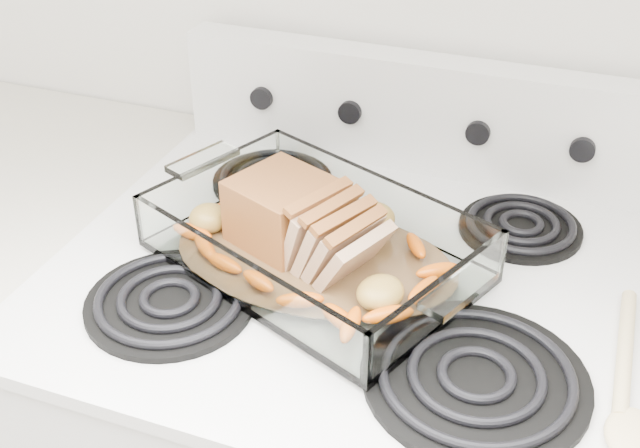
% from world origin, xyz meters
% --- Properties ---
extents(counter_left, '(0.58, 0.68, 0.93)m').
position_xyz_m(counter_left, '(-0.67, 1.66, 0.47)').
color(counter_left, beige).
rests_on(counter_left, ground).
extents(baking_dish, '(0.40, 0.27, 0.08)m').
position_xyz_m(baking_dish, '(-0.05, 1.63, 0.96)').
color(baking_dish, white).
rests_on(baking_dish, electric_range).
extents(pork_roast, '(0.21, 0.11, 0.09)m').
position_xyz_m(pork_roast, '(-0.08, 1.63, 1.00)').
color(pork_roast, brown).
rests_on(pork_roast, baking_dish).
extents(roast_vegetables, '(0.36, 0.20, 0.04)m').
position_xyz_m(roast_vegetables, '(-0.05, 1.67, 0.97)').
color(roast_vegetables, '#CE5710').
rests_on(roast_vegetables, baking_dish).
extents(wooden_spoon, '(0.06, 0.27, 0.02)m').
position_xyz_m(wooden_spoon, '(0.35, 1.52, 0.95)').
color(wooden_spoon, beige).
rests_on(wooden_spoon, electric_range).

